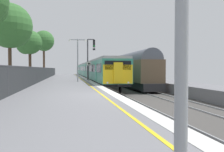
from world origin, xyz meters
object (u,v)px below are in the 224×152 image
Objects in this scene: platform_lamp_mid at (78,56)px; background_tree_left at (29,43)px; commuter_train_at_platform at (89,70)px; freight_train_adjacent_track at (121,69)px; signal_gantry at (90,55)px; background_tree_centre at (44,42)px; speed_limit_sign at (89,68)px; background_tree_right at (11,27)px.

background_tree_left is (-6.32, 6.03, 1.98)m from platform_lamp_mid.
platform_lamp_mid reaches higher than commuter_train_at_platform.
background_tree_left is (-13.56, -3.44, 3.45)m from freight_train_adjacent_track.
signal_gantry is 0.60× the size of background_tree_centre.
background_tree_centre is at bearing 109.36° from speed_limit_sign.
freight_train_adjacent_track is at bearing 52.60° from platform_lamp_mid.
freight_train_adjacent_track is at bearing 44.19° from signal_gantry.
background_tree_right reaches higher than background_tree_left.
platform_lamp_mid is at bearing -98.26° from commuter_train_at_platform.
background_tree_centre reaches higher than platform_lamp_mid.
background_tree_left is at bearing -91.78° from background_tree_centre.
background_tree_right is at bearing -109.88° from commuter_train_at_platform.
background_tree_left reaches higher than signal_gantry.
background_tree_centre is at bearing -176.57° from commuter_train_at_platform.
background_tree_right is at bearing -146.49° from platform_lamp_mid.
freight_train_adjacent_track reaches higher than commuter_train_at_platform.
signal_gantry is 0.82× the size of background_tree_left.
commuter_train_at_platform is at bearing 70.12° from background_tree_right.
signal_gantry is 11.77m from background_tree_right.
signal_gantry is (-1.49, -18.16, 2.14)m from commuter_train_at_platform.
freight_train_adjacent_track is at bearing 54.79° from speed_limit_sign.
speed_limit_sign is 0.49× the size of platform_lamp_mid.
signal_gantry is at bearing 83.12° from speed_limit_sign.
background_tree_centre is (-9.07, -0.54, 5.68)m from commuter_train_at_platform.
freight_train_adjacent_track is 10.15m from speed_limit_sign.
commuter_train_at_platform is 19.21m from background_tree_left.
speed_limit_sign is at bearing 40.26° from platform_lamp_mid.
background_tree_right is (-9.58, -26.48, 4.11)m from commuter_train_at_platform.
commuter_train_at_platform is at bearing 85.31° from signal_gantry.
signal_gantry is at bearing 67.08° from platform_lamp_mid.
freight_train_adjacent_track is 14.41m from background_tree_left.
platform_lamp_mid is (-3.23, -22.28, 1.70)m from commuter_train_at_platform.
background_tree_left is 15.84m from background_tree_centre.
freight_train_adjacent_track is 7.90m from signal_gantry.
platform_lamp_mid is at bearing -112.92° from signal_gantry.
background_tree_left is (-7.71, 4.85, 3.38)m from speed_limit_sign.
background_tree_right is at bearing -134.82° from freight_train_adjacent_track.
background_tree_left is 10.24m from background_tree_right.
background_tree_centre reaches higher than background_tree_right.
signal_gantry is (-5.49, -5.34, 1.91)m from freight_train_adjacent_track.
background_tree_centre is at bearing 113.29° from signal_gantry.
freight_train_adjacent_track is at bearing 14.23° from background_tree_left.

